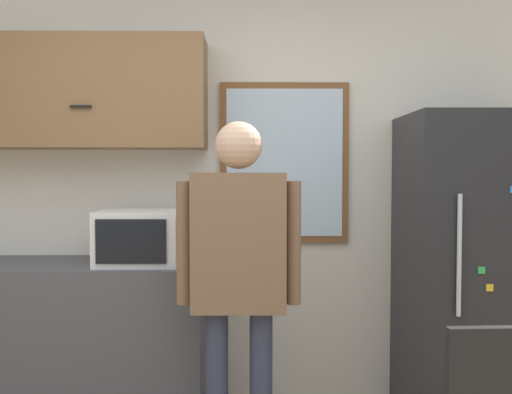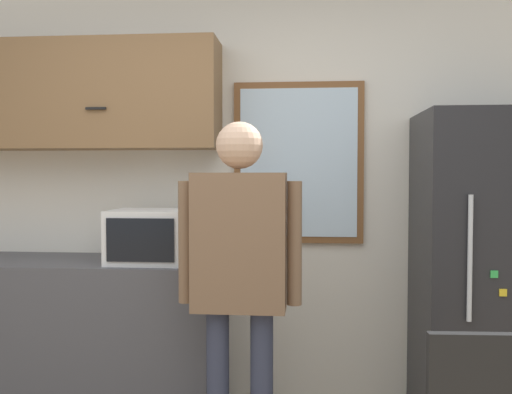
% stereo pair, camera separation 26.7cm
% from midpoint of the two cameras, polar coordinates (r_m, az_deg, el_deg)
% --- Properties ---
extents(back_wall, '(6.00, 0.06, 2.70)m').
position_cam_midpoint_polar(back_wall, '(3.59, -5.41, 0.81)').
color(back_wall, silver).
rests_on(back_wall, ground_plane).
extents(counter, '(2.11, 0.61, 0.94)m').
position_cam_midpoint_polar(counter, '(3.68, -24.40, -13.25)').
color(counter, '#4C4C51').
rests_on(counter, ground_plane).
extents(upper_cabinets, '(2.11, 0.35, 0.65)m').
position_cam_midpoint_polar(upper_cabinets, '(3.71, -23.93, 9.48)').
color(upper_cabinets, olive).
extents(microwave, '(0.53, 0.40, 0.30)m').
position_cam_midpoint_polar(microwave, '(3.29, -13.18, -3.97)').
color(microwave, white).
rests_on(microwave, counter).
extents(person, '(0.59, 0.22, 1.69)m').
position_cam_midpoint_polar(person, '(2.73, -4.55, -6.31)').
color(person, '#33384C').
rests_on(person, ground_plane).
extents(refrigerator, '(0.79, 0.69, 1.78)m').
position_cam_midpoint_polar(refrigerator, '(3.45, 18.95, -7.04)').
color(refrigerator, '#232326').
rests_on(refrigerator, ground_plane).
extents(window, '(0.80, 0.05, 0.99)m').
position_cam_midpoint_polar(window, '(3.54, 0.69, 3.44)').
color(window, brown).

